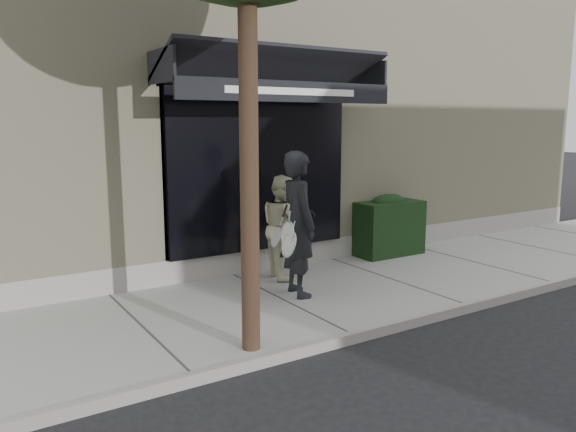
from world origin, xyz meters
TOP-DOWN VIEW (x-y plane):
  - ground at (0.00, 0.00)m, footprint 80.00×80.00m
  - sidewalk at (0.00, 0.00)m, footprint 20.00×3.00m
  - curb at (0.00, -1.55)m, footprint 20.00×0.10m
  - building_facade at (-0.01, 4.96)m, footprint 14.30×8.04m
  - hedge at (1.10, 1.25)m, footprint 1.30×0.70m
  - pedestrian_front at (-1.69, 0.06)m, footprint 0.76×0.88m
  - pedestrian_back at (-1.39, 0.95)m, footprint 0.78×0.90m

SIDE VIEW (x-z plane):
  - ground at x=0.00m, z-range 0.00..0.00m
  - sidewalk at x=0.00m, z-range 0.00..0.12m
  - curb at x=0.00m, z-range 0.00..0.14m
  - hedge at x=1.10m, z-range 0.09..1.23m
  - pedestrian_back at x=-1.39m, z-range 0.12..1.76m
  - pedestrian_front at x=-1.69m, z-range 0.12..2.18m
  - building_facade at x=-0.01m, z-range -0.08..5.56m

